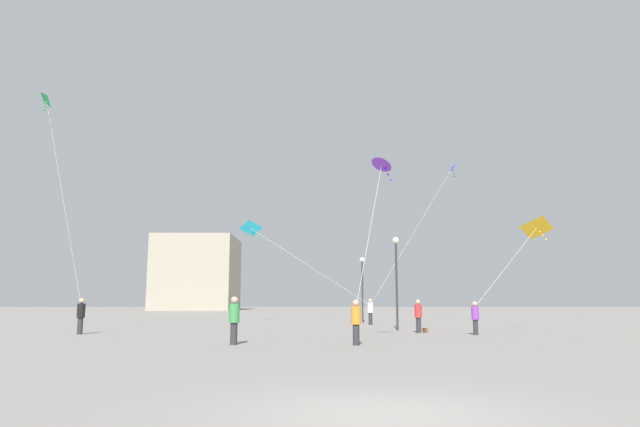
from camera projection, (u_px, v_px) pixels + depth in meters
ground_plane at (383, 414)px, 7.91m from camera, size 300.00×300.00×0.00m
person_in_red at (418, 315)px, 28.33m from camera, size 0.36×0.36×1.67m
person_in_white at (370, 310)px, 38.02m from camera, size 0.38×0.38×1.76m
person_in_orange at (356, 320)px, 20.42m from camera, size 0.36×0.36×1.65m
person_in_purple at (475, 317)px, 26.52m from camera, size 0.34×0.34×1.58m
person_in_green at (234, 318)px, 20.64m from camera, size 0.38×0.38×1.76m
person_in_black at (81, 314)px, 27.12m from camera, size 0.38×0.38×1.73m
kite_amber_delta at (536, 228)px, 29.17m from camera, size 4.93×2.43×4.53m
kite_violet_diamond at (382, 165)px, 22.44m from camera, size 1.80×1.62×6.04m
kite_cyan_delta at (253, 229)px, 42.24m from camera, size 9.32×4.34×6.19m
kite_emerald_delta at (48, 107)px, 26.82m from camera, size 2.02×2.36×10.15m
kite_cobalt_diamond at (452, 169)px, 44.51m from camera, size 7.80×5.12×11.31m
building_left_hall at (198, 274)px, 100.95m from camera, size 14.14×16.20×13.02m
lamppost_east at (396, 268)px, 31.15m from camera, size 0.36×0.36×5.16m
lamppost_west at (362, 278)px, 42.19m from camera, size 0.36×0.36×4.89m
handbag_beside_flyer at (425, 330)px, 28.32m from camera, size 0.23×0.35×0.24m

